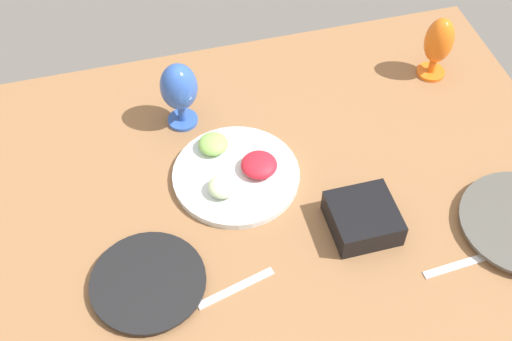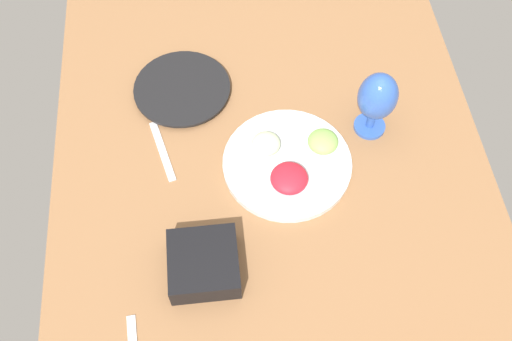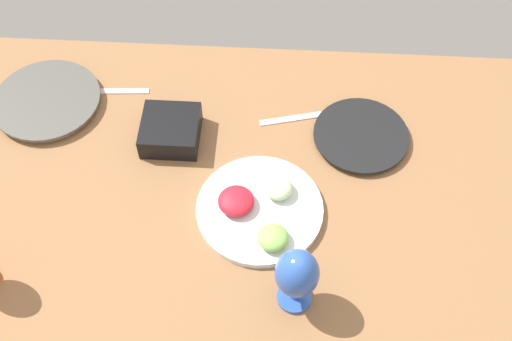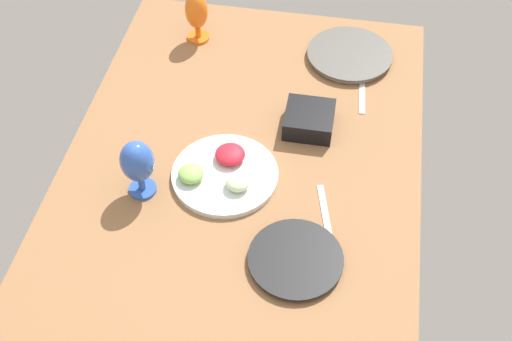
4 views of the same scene
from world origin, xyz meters
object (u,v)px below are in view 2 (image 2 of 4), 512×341
(fruit_platter, at_px, (289,162))
(square_bowl_black, at_px, (204,263))
(hurricane_glass_blue, at_px, (377,98))
(dinner_plate_left, at_px, (182,89))

(fruit_platter, relative_size, square_bowl_black, 2.08)
(square_bowl_black, bearing_deg, hurricane_glass_blue, 127.60)
(dinner_plate_left, distance_m, hurricane_glass_blue, 0.50)
(hurricane_glass_blue, height_order, square_bowl_black, hurricane_glass_blue)
(fruit_platter, bearing_deg, hurricane_glass_blue, 112.55)
(fruit_platter, relative_size, hurricane_glass_blue, 1.63)
(dinner_plate_left, bearing_deg, square_bowl_black, 3.11)
(fruit_platter, bearing_deg, square_bowl_black, -41.63)
(fruit_platter, xyz_separation_m, hurricane_glass_blue, (-0.09, 0.22, 0.10))
(hurricane_glass_blue, bearing_deg, dinner_plate_left, -109.54)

